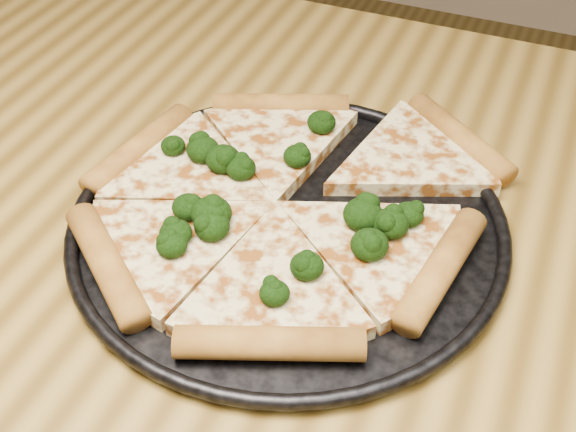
% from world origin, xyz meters
% --- Properties ---
extents(dining_table, '(1.20, 0.90, 0.75)m').
position_xyz_m(dining_table, '(0.00, 0.00, 0.66)').
color(dining_table, olive).
rests_on(dining_table, ground).
extents(pizza_pan, '(0.37, 0.37, 0.02)m').
position_xyz_m(pizza_pan, '(-0.01, 0.04, 0.76)').
color(pizza_pan, black).
rests_on(pizza_pan, dining_table).
extents(pizza, '(0.36, 0.38, 0.03)m').
position_xyz_m(pizza, '(-0.02, 0.06, 0.77)').
color(pizza, beige).
rests_on(pizza, pizza_pan).
extents(broccoli_florets, '(0.25, 0.24, 0.03)m').
position_xyz_m(broccoli_florets, '(-0.02, 0.04, 0.78)').
color(broccoli_florets, black).
rests_on(broccoli_florets, pizza).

